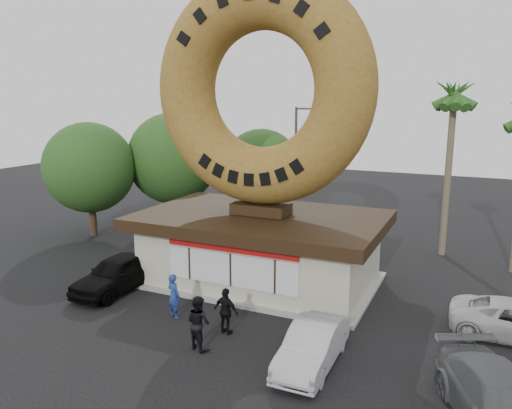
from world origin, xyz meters
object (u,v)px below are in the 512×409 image
at_px(person_left, 174,296).
at_px(car_black, 117,273).
at_px(street_lamp, 298,162).
at_px(donut_shop, 261,246).
at_px(person_center, 198,323).
at_px(car_silver, 312,346).
at_px(car_grey, 502,406).
at_px(person_right, 226,311).
at_px(giant_donut, 261,90).

relative_size(person_left, car_black, 0.38).
bearing_deg(street_lamp, donut_shop, -79.50).
distance_m(person_left, person_center, 2.83).
bearing_deg(car_silver, donut_shop, 126.04).
bearing_deg(person_left, street_lamp, -68.70).
bearing_deg(street_lamp, person_left, -88.66).
height_order(car_black, car_grey, car_black).
bearing_deg(person_left, car_black, 1.49).
xyz_separation_m(person_center, person_right, (0.35, 1.38, -0.08)).
relative_size(person_right, car_grey, 0.34).
bearing_deg(car_black, street_lamp, 77.66).
bearing_deg(person_center, person_left, -19.63).
bearing_deg(giant_donut, person_center, -84.17).
height_order(person_left, car_black, person_left).
height_order(street_lamp, person_left, street_lamp).
height_order(donut_shop, car_grey, donut_shop).
xyz_separation_m(giant_donut, person_left, (-1.50, -5.10, -8.00)).
xyz_separation_m(street_lamp, car_silver, (6.50, -16.29, -3.79)).
height_order(donut_shop, car_black, donut_shop).
bearing_deg(car_black, person_left, -16.24).
bearing_deg(car_silver, giant_donut, 125.97).
distance_m(car_silver, car_grey, 5.65).
relative_size(person_left, car_grey, 0.34).
bearing_deg(giant_donut, street_lamp, 100.51).
bearing_deg(giant_donut, person_right, -79.16).
height_order(street_lamp, person_center, street_lamp).
xyz_separation_m(person_right, car_silver, (3.59, -0.79, -0.20)).
height_order(giant_donut, person_left, giant_donut).
height_order(person_left, car_silver, person_left).
bearing_deg(giant_donut, car_grey, -36.12).
height_order(street_lamp, car_grey, street_lamp).
relative_size(donut_shop, person_right, 6.30).
bearing_deg(person_left, giant_donut, -86.46).
xyz_separation_m(giant_donut, person_center, (0.70, -6.87, -7.94)).
bearing_deg(person_right, donut_shop, -70.40).
bearing_deg(person_center, car_grey, -164.10).
distance_m(donut_shop, person_left, 5.37).
xyz_separation_m(donut_shop, person_left, (-1.50, -5.08, -0.86)).
relative_size(person_center, car_grey, 0.36).
bearing_deg(person_left, person_center, 161.07).
height_order(donut_shop, person_left, donut_shop).
distance_m(donut_shop, car_silver, 7.88).
bearing_deg(street_lamp, person_center, -81.38).
relative_size(giant_donut, car_silver, 2.44).
bearing_deg(car_black, car_grey, -10.91).
bearing_deg(car_black, giant_donut, 37.05).
relative_size(donut_shop, car_grey, 2.12).
bearing_deg(person_center, car_silver, -152.29).
xyz_separation_m(person_left, person_right, (2.55, -0.40, -0.02)).
distance_m(giant_donut, person_center, 10.53).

